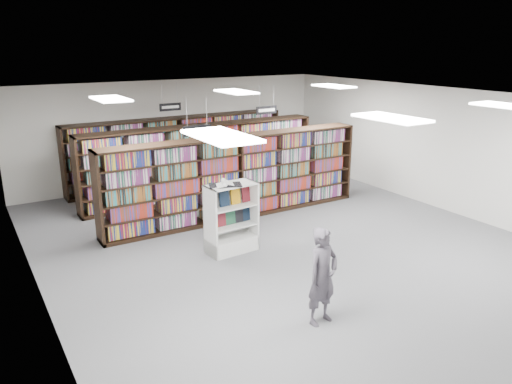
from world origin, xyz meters
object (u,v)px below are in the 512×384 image
bookshelf_row_near (237,177)px  shopper (323,276)px  open_book (225,184)px  endcap_display (231,229)px

bookshelf_row_near → shopper: bearing=-104.5°
bookshelf_row_near → open_book: 2.35m
bookshelf_row_near → open_book: (-1.33, -1.88, 0.47)m
bookshelf_row_near → open_book: bookshelf_row_near is taller
shopper → endcap_display: bearing=78.7°
bookshelf_row_near → shopper: bookshelf_row_near is taller
open_book → shopper: (0.02, -3.19, -0.73)m
open_book → bookshelf_row_near: bearing=76.0°
endcap_display → shopper: bearing=-95.7°
endcap_display → bookshelf_row_near: bearing=53.6°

